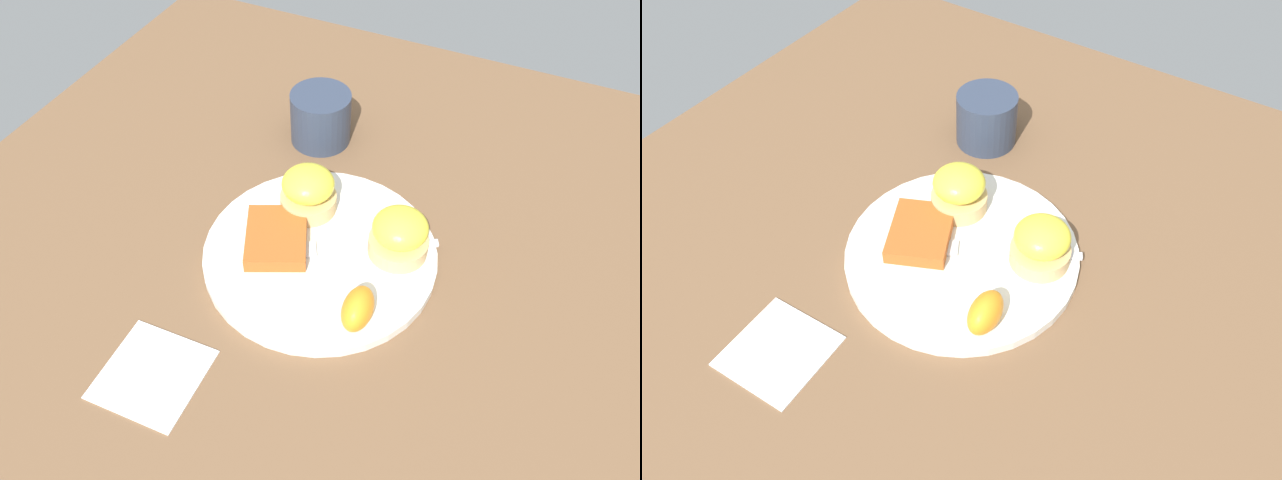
# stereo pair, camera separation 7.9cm
# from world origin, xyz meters

# --- Properties ---
(ground_plane) EXTENTS (1.10, 1.10, 0.00)m
(ground_plane) POSITION_xyz_m (0.00, 0.00, 0.00)
(ground_plane) COLOR brown
(plate) EXTENTS (0.30, 0.30, 0.01)m
(plate) POSITION_xyz_m (0.00, 0.00, 0.01)
(plate) COLOR silver
(plate) RESTS_ON ground_plane
(sandwich_benedict_left) EXTENTS (0.08, 0.08, 0.07)m
(sandwich_benedict_left) POSITION_xyz_m (0.04, -0.09, 0.05)
(sandwich_benedict_left) COLOR tan
(sandwich_benedict_left) RESTS_ON plate
(sandwich_benedict_right) EXTENTS (0.08, 0.08, 0.07)m
(sandwich_benedict_right) POSITION_xyz_m (0.06, 0.05, 0.05)
(sandwich_benedict_right) COLOR tan
(sandwich_benedict_right) RESTS_ON plate
(hashbrown_patty) EXTENTS (0.12, 0.11, 0.02)m
(hashbrown_patty) POSITION_xyz_m (-0.01, 0.06, 0.02)
(hashbrown_patty) COLOR #AE501F
(hashbrown_patty) RESTS_ON plate
(orange_wedge) EXTENTS (0.06, 0.04, 0.04)m
(orange_wedge) POSITION_xyz_m (-0.08, -0.08, 0.04)
(orange_wedge) COLOR orange
(orange_wedge) RESTS_ON plate
(fork) EXTENTS (0.11, 0.18, 0.00)m
(fork) POSITION_xyz_m (0.02, -0.03, 0.02)
(fork) COLOR silver
(fork) RESTS_ON plate
(cup) EXTENTS (0.12, 0.09, 0.08)m
(cup) POSITION_xyz_m (0.22, 0.10, 0.04)
(cup) COLOR #2D384C
(cup) RESTS_ON ground_plane
(napkin) EXTENTS (0.11, 0.11, 0.00)m
(napkin) POSITION_xyz_m (-0.23, 0.10, 0.00)
(napkin) COLOR white
(napkin) RESTS_ON ground_plane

